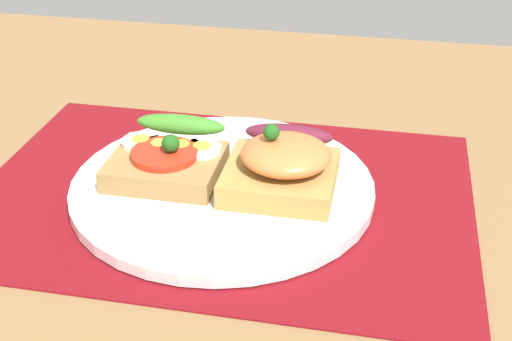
% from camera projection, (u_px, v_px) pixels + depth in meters
% --- Properties ---
extents(ground_plane, '(1.20, 0.90, 0.03)m').
position_uv_depth(ground_plane, '(223.00, 210.00, 0.63)').
color(ground_plane, olive).
extents(placemat, '(0.43, 0.31, 0.00)m').
position_uv_depth(placemat, '(223.00, 194.00, 0.62)').
color(placemat, maroon).
rests_on(placemat, ground_plane).
extents(plate, '(0.27, 0.27, 0.01)m').
position_uv_depth(plate, '(223.00, 187.00, 0.62)').
color(plate, white).
rests_on(plate, placemat).
extents(sandwich_egg_tomato, '(0.10, 0.10, 0.04)m').
position_uv_depth(sandwich_egg_tomato, '(169.00, 156.00, 0.62)').
color(sandwich_egg_tomato, olive).
rests_on(sandwich_egg_tomato, plate).
extents(sandwich_salmon, '(0.09, 0.10, 0.06)m').
position_uv_depth(sandwich_salmon, '(283.00, 166.00, 0.59)').
color(sandwich_salmon, '#A38643').
rests_on(sandwich_salmon, plate).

